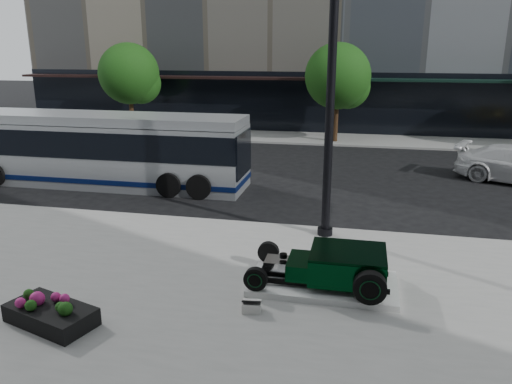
% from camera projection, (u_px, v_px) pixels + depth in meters
% --- Properties ---
extents(ground, '(120.00, 120.00, 0.00)m').
position_uv_depth(ground, '(285.00, 208.00, 17.84)').
color(ground, black).
rests_on(ground, ground).
extents(sidewalk_far, '(70.00, 4.00, 0.12)m').
position_uv_depth(sidewalk_far, '(319.00, 139.00, 30.96)').
color(sidewalk_far, gray).
rests_on(sidewalk_far, ground).
extents(street_trees, '(29.80, 3.80, 5.70)m').
position_uv_depth(street_trees, '(340.00, 79.00, 28.82)').
color(street_trees, black).
rests_on(street_trees, sidewalk_far).
extents(display_plinth, '(3.40, 1.80, 0.15)m').
position_uv_depth(display_plinth, '(323.00, 284.00, 11.71)').
color(display_plinth, silver).
rests_on(display_plinth, sidewalk_near).
extents(hot_rod, '(3.22, 2.00, 0.81)m').
position_uv_depth(hot_rod, '(338.00, 265.00, 11.50)').
color(hot_rod, black).
rests_on(hot_rod, display_plinth).
extents(info_plaque, '(0.43, 0.35, 0.31)m').
position_uv_depth(info_plaque, '(252.00, 306.00, 10.59)').
color(info_plaque, silver).
rests_on(info_plaque, sidewalk_near).
extents(lamppost, '(0.45, 0.45, 8.21)m').
position_uv_depth(lamppost, '(330.00, 107.00, 13.92)').
color(lamppost, black).
rests_on(lamppost, sidewalk_near).
extents(flower_planter, '(2.05, 1.45, 0.60)m').
position_uv_depth(flower_planter, '(51.00, 313.00, 10.12)').
color(flower_planter, black).
rests_on(flower_planter, sidewalk_near).
extents(transit_bus, '(12.12, 2.88, 2.92)m').
position_uv_depth(transit_bus, '(102.00, 149.00, 20.59)').
color(transit_bus, '#A6ABB0').
rests_on(transit_bus, ground).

